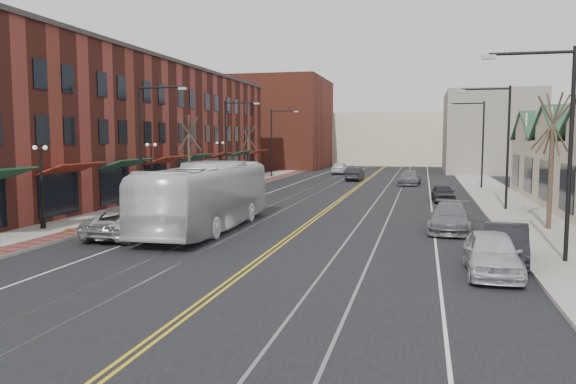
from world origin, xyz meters
The scene contains 30 objects.
ground centered at (0.00, 0.00, 0.00)m, with size 160.00×160.00×0.00m, color black.
sidewalk_left centered at (-12.00, 20.00, 0.07)m, with size 4.00×120.00×0.15m, color gray.
sidewalk_right centered at (12.00, 20.00, 0.07)m, with size 4.00×120.00×0.15m, color gray.
building_left centered at (-19.00, 27.00, 5.50)m, with size 10.00×50.00×11.00m, color maroon.
backdrop_left centered at (-16.00, 70.00, 7.00)m, with size 14.00×18.00×14.00m, color maroon.
backdrop_mid centered at (0.00, 85.00, 4.50)m, with size 22.00×14.00×9.00m, color #B7AB8D.
backdrop_right centered at (15.00, 65.00, 5.50)m, with size 12.00×16.00×11.00m, color slate.
streetlight_l_1 centered at (-11.05, 16.00, 5.03)m, with size 3.33×0.25×8.00m.
streetlight_l_2 centered at (-11.05, 32.00, 5.03)m, with size 3.33×0.25×8.00m.
streetlight_l_3 centered at (-11.05, 48.00, 5.03)m, with size 3.33×0.25×8.00m.
streetlight_r_0 centered at (11.05, 6.00, 5.03)m, with size 3.33×0.25×8.00m.
streetlight_r_1 centered at (11.05, 22.00, 5.03)m, with size 3.33×0.25×8.00m.
streetlight_r_2 centered at (11.05, 38.00, 5.03)m, with size 3.33×0.25×8.00m.
lamppost_l_1 centered at (-12.80, 8.00, 2.20)m, with size 0.84×0.28×4.27m.
lamppost_l_2 centered at (-12.80, 20.00, 2.20)m, with size 0.84×0.28×4.27m.
lamppost_l_3 centered at (-12.80, 34.00, 2.20)m, with size 0.84×0.28×4.27m.
tree_left_near centered at (-12.50, 26.00, 3.51)m, with size 1.78×1.37×6.48m.
tree_left_far centered at (-12.50, 42.00, 3.28)m, with size 1.66×1.28×6.02m.
tree_right_mid centered at (12.50, 14.00, 3.75)m, with size 1.90×1.46×6.93m.
manhole_far centered at (-11.20, 8.00, 0.16)m, with size 0.60×0.60×0.02m, color #592D19.
traffic_signal centered at (-10.60, 24.00, 2.35)m, with size 0.18×0.15×3.80m.
transit_bus centered at (-4.72, 10.33, 1.75)m, with size 2.95×12.60×3.51m, color silver.
parked_suv centered at (-7.60, 7.40, 0.73)m, with size 2.43×5.26×1.46m, color #9B9FA2.
parked_car_a centered at (8.59, 3.65, 0.77)m, with size 1.83×4.55×1.55m, color silver.
parked_car_b centered at (9.30, 5.60, 0.75)m, with size 1.60×4.58×1.51m, color black.
parked_car_c centered at (7.58, 12.78, 0.73)m, with size 2.06×5.06×1.47m, color slate.
parked_car_d centered at (7.67, 26.56, 0.67)m, with size 1.57×3.91×1.33m, color #212327.
distant_car_left centered at (-1.23, 45.71, 0.72)m, with size 1.53×4.40×1.45m, color black.
distant_car_right centered at (4.86, 41.35, 0.73)m, with size 2.06×5.06×1.47m, color slate.
distant_car_far centered at (-4.54, 56.75, 0.81)m, with size 1.91×4.76×1.62m, color silver.
Camera 1 is at (6.17, -16.82, 4.82)m, focal length 35.00 mm.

